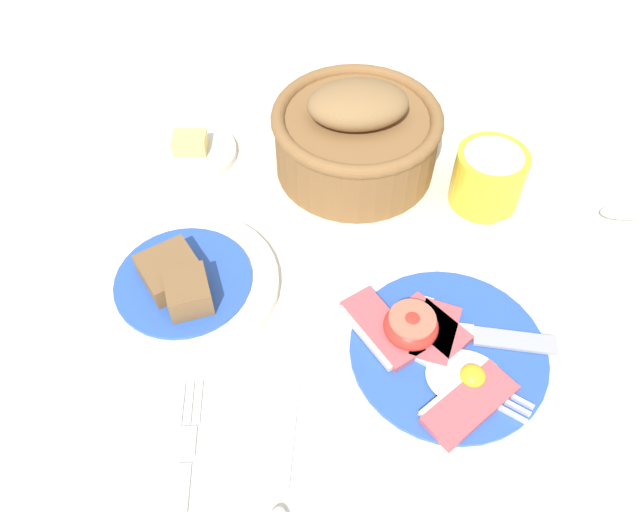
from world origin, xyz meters
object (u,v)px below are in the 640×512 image
(fork_on_cloth, at_px, (178,482))
(teaspoon_by_saucer, at_px, (603,213))
(butter_dish, at_px, (188,151))
(sugar_cup, at_px, (485,176))
(breakfast_plate, at_px, (439,352))
(bread_basket, at_px, (353,134))
(bread_plate, at_px, (179,283))

(fork_on_cloth, bearing_deg, teaspoon_by_saucer, -57.70)
(fork_on_cloth, bearing_deg, butter_dish, 3.89)
(sugar_cup, xyz_separation_m, fork_on_cloth, (-0.23, -0.38, -0.03))
(breakfast_plate, xyz_separation_m, bread_basket, (-0.13, 0.25, 0.04))
(bread_basket, bearing_deg, fork_on_cloth, -100.47)
(bread_plate, distance_m, fork_on_cloth, 0.20)
(bread_plate, xyz_separation_m, teaspoon_by_saucer, (0.44, 0.19, -0.01))
(butter_dish, bearing_deg, fork_on_cloth, -72.24)
(sugar_cup, distance_m, fork_on_cloth, 0.45)
(breakfast_plate, bearing_deg, sugar_cup, 82.40)
(teaspoon_by_saucer, relative_size, fork_on_cloth, 1.04)
(bread_plate, relative_size, butter_dish, 1.77)
(bread_plate, bearing_deg, sugar_cup, 33.23)
(bread_plate, height_order, sugar_cup, sugar_cup)
(bread_basket, distance_m, fork_on_cloth, 0.42)
(breakfast_plate, distance_m, butter_dish, 0.40)
(breakfast_plate, height_order, teaspoon_by_saucer, breakfast_plate)
(sugar_cup, height_order, butter_dish, sugar_cup)
(teaspoon_by_saucer, bearing_deg, sugar_cup, 163.83)
(teaspoon_by_saucer, bearing_deg, breakfast_plate, -143.78)
(bread_plate, height_order, fork_on_cloth, bread_plate)
(fork_on_cloth, bearing_deg, bread_plate, 4.92)
(breakfast_plate, height_order, butter_dish, breakfast_plate)
(sugar_cup, bearing_deg, bread_plate, -146.77)
(butter_dish, xyz_separation_m, teaspoon_by_saucer, (0.49, -0.00, -0.00))
(sugar_cup, xyz_separation_m, bread_basket, (-0.16, 0.03, 0.01))
(butter_dish, height_order, teaspoon_by_saucer, butter_dish)
(bread_basket, bearing_deg, breakfast_plate, -63.06)
(bread_plate, bearing_deg, butter_dish, 106.75)
(breakfast_plate, relative_size, sugar_cup, 3.23)
(butter_dish, bearing_deg, bread_basket, 6.12)
(breakfast_plate, xyz_separation_m, teaspoon_by_saucer, (0.17, 0.22, -0.01))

